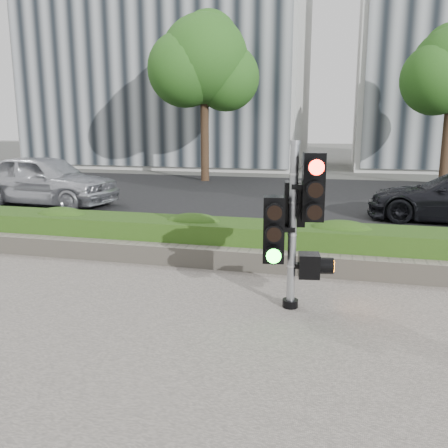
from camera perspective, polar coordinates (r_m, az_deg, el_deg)
The scene contains 10 objects.
ground at distance 6.43m, azimuth -0.26°, elevation -10.68°, with size 120.00×120.00×0.00m, color #51514C.
sidewalk at distance 4.33m, azimuth -9.23°, elevation -22.74°, with size 16.00×11.00×0.03m, color #9E9389.
road at distance 16.01m, azimuth 8.70°, elevation 2.90°, with size 60.00×13.00×0.02m, color black.
curb at distance 9.34m, azimuth 4.56°, elevation -3.10°, with size 60.00×0.25×0.12m, color gray.
stone_wall at distance 8.12m, azimuth 3.09°, elevation -4.36°, with size 12.00×0.32×0.34m, color gray.
hedge at distance 8.69m, azimuth 3.93°, elevation -2.12°, with size 12.00×1.00×0.68m, color #558428.
building_left at distance 31.02m, azimuth -6.20°, elevation 21.13°, with size 16.00×9.00×15.00m, color #B7B7B2.
tree_left at distance 21.34m, azimuth -2.40°, elevation 18.79°, with size 4.61×4.03×7.34m.
traffic_signal at distance 6.30m, azimuth 8.54°, elevation 0.79°, with size 0.80×0.64×2.24m.
car_silver at distance 15.65m, azimuth -20.78°, elevation 5.00°, with size 1.85×4.61×1.57m, color silver.
Camera 1 is at (1.48, -5.75, 2.47)m, focal length 38.00 mm.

